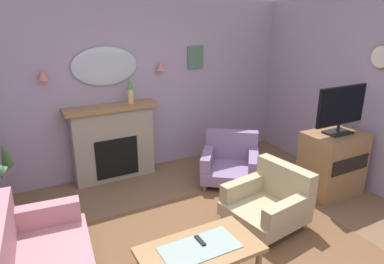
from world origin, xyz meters
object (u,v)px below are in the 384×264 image
wall_sconce_left (43,75)px  tv_flatscreen (341,109)px  wall_sconce_right (161,66)px  tv_remote (200,241)px  framed_picture (195,57)px  tv_cabinet (332,163)px  armchair_by_coffee_table (230,161)px  wall_mirror (105,66)px  wall_clock (382,57)px  armchair_near_fireplace (270,200)px  mantel_vase_right (130,90)px  fireplace (114,143)px  coffee_table (200,253)px

wall_sconce_left → tv_flatscreen: (3.39, -2.03, -0.41)m
wall_sconce_right → tv_remote: 3.02m
framed_picture → tv_cabinet: size_ratio=0.40×
armchair_by_coffee_table → tv_flatscreen: bearing=-45.9°
tv_cabinet → wall_mirror: bearing=140.9°
wall_clock → armchair_near_fireplace: size_ratio=0.34×
mantel_vase_right → wall_sconce_right: bearing=12.3°
tv_remote → tv_cabinet: size_ratio=0.18×
fireplace → wall_mirror: (0.00, 0.14, 1.14)m
wall_mirror → coffee_table: wall_mirror is taller
tv_flatscreen → wall_clock: bearing=-11.3°
wall_sconce_left → armchair_by_coffee_table: size_ratio=0.12×
coffee_table → tv_flatscreen: bearing=15.2°
coffee_table → wall_sconce_left: bearing=107.5°
wall_sconce_left → tv_flatscreen: size_ratio=0.17×
wall_sconce_left → framed_picture: framed_picture is taller
tv_remote → armchair_near_fireplace: (1.23, 0.45, -0.15)m
mantel_vase_right → wall_sconce_right: size_ratio=2.71×
wall_mirror → wall_clock: bearing=-35.7°
wall_sconce_left → wall_mirror: bearing=3.4°
fireplace → tv_cabinet: 3.18m
wall_sconce_right → armchair_by_coffee_table: 1.81m
wall_sconce_left → coffee_table: wall_sconce_left is taller
wall_mirror → armchair_by_coffee_table: size_ratio=0.84×
coffee_table → armchair_near_fireplace: (1.28, 0.52, -0.08)m
wall_mirror → tv_flatscreen: (2.54, -2.08, -0.46)m
fireplace → wall_clock: bearing=-33.9°
wall_sconce_right → tv_flatscreen: wall_sconce_right is taller
tv_remote → mantel_vase_right: bearing=84.4°
armchair_near_fireplace → tv_flatscreen: 1.57m
tv_cabinet → tv_flatscreen: bearing=-90.0°
wall_sconce_right → coffee_table: 3.12m
mantel_vase_right → wall_mirror: size_ratio=0.39×
coffee_table → tv_remote: size_ratio=6.88×
wall_sconce_right → coffee_table: wall_sconce_right is taller
coffee_table → armchair_near_fireplace: 1.38m
mantel_vase_right → armchair_near_fireplace: 2.53m
wall_clock → armchair_by_coffee_table: bearing=143.1°
wall_mirror → armchair_near_fireplace: size_ratio=1.05×
coffee_table → armchair_by_coffee_table: bearing=48.6°
fireplace → tv_flatscreen: bearing=-37.4°
armchair_by_coffee_table → tv_flatscreen: 1.73m
armchair_by_coffee_table → tv_cabinet: 1.44m
wall_clock → tv_cabinet: size_ratio=0.34×
tv_remote → armchair_by_coffee_table: armchair_by_coffee_table is taller
coffee_table → armchair_by_coffee_table: armchair_by_coffee_table is taller
tv_remote → framed_picture: bearing=61.8°
fireplace → tv_cabinet: bearing=-37.2°
framed_picture → tv_remote: 3.33m
wall_mirror → tv_remote: 2.97m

